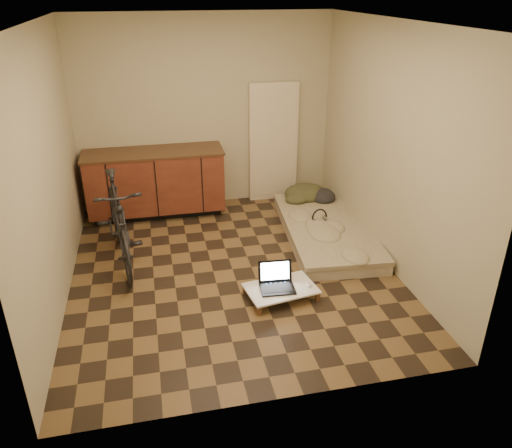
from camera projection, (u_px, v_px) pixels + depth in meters
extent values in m
cube|color=brown|center=(232.00, 269.00, 5.63)|extent=(3.50, 4.00, 0.00)
cube|color=silver|center=(226.00, 21.00, 4.49)|extent=(3.50, 4.00, 0.00)
cube|color=#C0B693|center=(205.00, 114.00, 6.82)|extent=(3.50, 0.00, 2.60)
cube|color=#C0B693|center=(280.00, 253.00, 3.30)|extent=(3.50, 0.00, 2.60)
cube|color=#C0B693|center=(48.00, 172.00, 4.72)|extent=(0.00, 4.00, 2.60)
cube|color=#C0B693|center=(389.00, 148.00, 5.40)|extent=(0.00, 4.00, 2.60)
cube|color=black|center=(158.00, 209.00, 6.99)|extent=(1.70, 0.48, 0.10)
cube|color=#582418|center=(156.00, 181.00, 6.76)|extent=(1.80, 0.60, 0.78)
cube|color=#4A2F1B|center=(153.00, 152.00, 6.59)|extent=(1.84, 0.62, 0.03)
cube|color=beige|center=(273.00, 142.00, 7.14)|extent=(0.70, 0.10, 1.70)
imported|color=black|center=(118.00, 217.00, 5.54)|extent=(0.75, 1.79, 1.12)
cube|color=#BAAC95|center=(326.00, 232.00, 6.33)|extent=(1.16, 2.15, 0.13)
cube|color=#C4B796|center=(326.00, 225.00, 6.29)|extent=(1.18, 2.17, 0.05)
cube|color=brown|center=(259.00, 311.00, 4.83)|extent=(0.04, 0.04, 0.10)
cube|color=brown|center=(245.00, 290.00, 5.16)|extent=(0.04, 0.04, 0.10)
cube|color=brown|center=(318.00, 297.00, 5.05)|extent=(0.04, 0.04, 0.10)
cube|color=brown|center=(300.00, 278.00, 5.38)|extent=(0.04, 0.04, 0.10)
cube|color=white|center=(281.00, 288.00, 5.08)|extent=(0.76, 0.56, 0.02)
cube|color=black|center=(277.00, 289.00, 5.04)|extent=(0.36, 0.27, 0.02)
cube|color=black|center=(275.00, 271.00, 5.13)|extent=(0.35, 0.09, 0.22)
cube|color=white|center=(275.00, 271.00, 5.13)|extent=(0.30, 0.07, 0.18)
ellipsoid|color=white|center=(309.00, 285.00, 5.10)|extent=(0.07, 0.10, 0.03)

